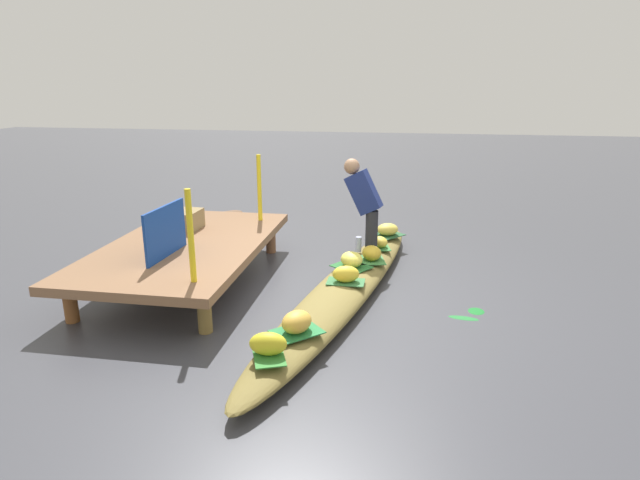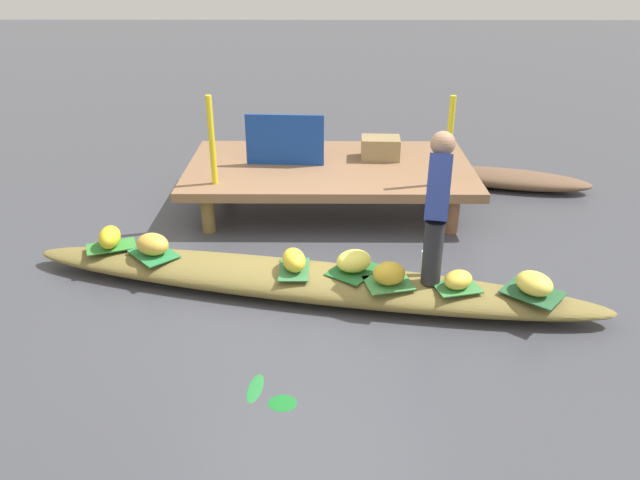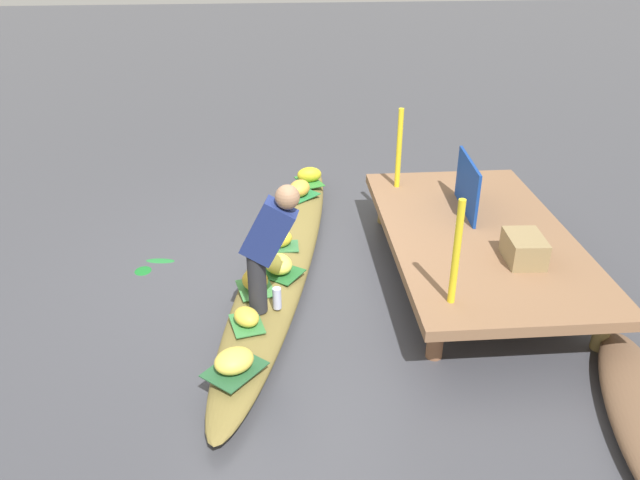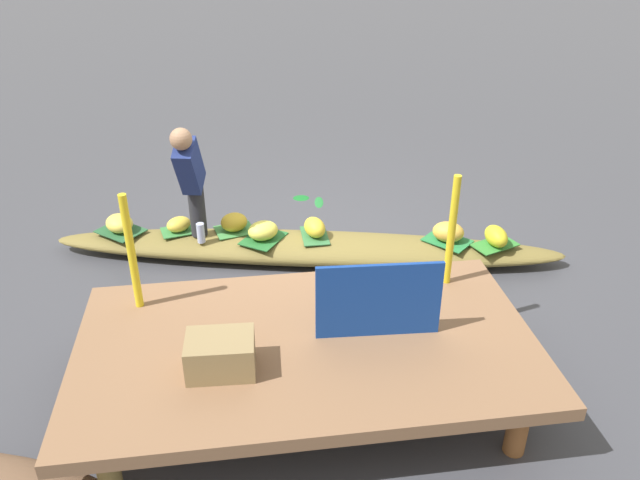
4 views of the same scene
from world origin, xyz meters
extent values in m
plane|color=#3F4047|center=(0.00, 0.00, 0.00)|extent=(40.00, 40.00, 0.00)
cube|color=#845F42|center=(0.23, 1.97, 0.45)|extent=(3.20, 1.80, 0.10)
cylinder|color=olive|center=(-1.05, 1.25, 0.20)|extent=(0.14, 0.14, 0.40)
cylinder|color=brown|center=(1.51, 1.25, 0.20)|extent=(0.14, 0.14, 0.40)
cylinder|color=brown|center=(-1.05, 2.69, 0.20)|extent=(0.14, 0.14, 0.40)
cylinder|color=olive|center=(1.51, 2.69, 0.20)|extent=(0.14, 0.14, 0.40)
ellipsoid|color=olive|center=(0.00, 0.00, 0.12)|extent=(5.13, 1.65, 0.24)
cube|color=#367340|center=(-0.09, -0.02, 0.24)|extent=(0.26, 0.42, 0.01)
ellipsoid|color=yellow|center=(-0.09, -0.02, 0.33)|extent=(0.26, 0.33, 0.19)
cube|color=#277B3F|center=(-1.37, 0.26, 0.24)|extent=(0.52, 0.53, 0.01)
ellipsoid|color=gold|center=(-1.37, 0.26, 0.34)|extent=(0.38, 0.35, 0.19)
cube|color=#39803F|center=(1.25, -0.32, 0.24)|extent=(0.40, 0.33, 0.01)
ellipsoid|color=yellow|center=(1.25, -0.32, 0.31)|extent=(0.32, 0.30, 0.15)
cube|color=#275A34|center=(1.84, -0.39, 0.24)|extent=(0.55, 0.54, 0.01)
ellipsoid|color=#EAD04F|center=(1.84, -0.39, 0.33)|extent=(0.38, 0.40, 0.17)
cube|color=#3E8341|center=(0.70, -0.25, 0.24)|extent=(0.44, 0.39, 0.01)
ellipsoid|color=gold|center=(0.70, -0.25, 0.33)|extent=(0.32, 0.30, 0.18)
cube|color=#348333|center=(-1.80, 0.41, 0.24)|extent=(0.49, 0.39, 0.01)
ellipsoid|color=gold|center=(-1.80, 0.41, 0.34)|extent=(0.22, 0.33, 0.19)
cube|color=#25662E|center=(0.42, -0.03, 0.24)|extent=(0.52, 0.54, 0.01)
ellipsoid|color=#EFE354|center=(0.42, -0.03, 0.33)|extent=(0.39, 0.36, 0.18)
cylinder|color=#28282D|center=(1.05, -0.22, 0.51)|extent=(0.16, 0.16, 0.55)
cube|color=navy|center=(1.07, -0.10, 1.02)|extent=(0.28, 0.51, 0.59)
sphere|color=#9E7556|center=(1.11, 0.06, 1.34)|extent=(0.20, 0.20, 0.20)
cylinder|color=silver|center=(1.03, -0.05, 0.34)|extent=(0.08, 0.08, 0.20)
cube|color=navy|center=(-0.27, 1.97, 0.78)|extent=(0.87, 0.08, 0.57)
cylinder|color=yellow|center=(-0.97, 1.37, 0.96)|extent=(0.06, 0.06, 0.92)
cylinder|color=yellow|center=(1.43, 1.37, 0.96)|extent=(0.06, 0.06, 0.92)
cube|color=#8E774E|center=(0.82, 2.20, 0.62)|extent=(0.46, 0.34, 0.25)
ellipsoid|color=#237533|center=(-0.31, -1.29, 0.00)|extent=(0.14, 0.32, 0.01)
ellipsoid|color=#196E28|center=(-0.11, -1.44, 0.00)|extent=(0.21, 0.19, 0.01)
camera|label=1|loc=(-5.53, -0.64, 2.38)|focal=29.68mm
camera|label=2|loc=(0.16, -4.67, 2.80)|focal=34.69mm
camera|label=3|loc=(5.68, -0.04, 3.39)|focal=35.49mm
camera|label=4|loc=(0.63, 5.47, 3.22)|focal=35.39mm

